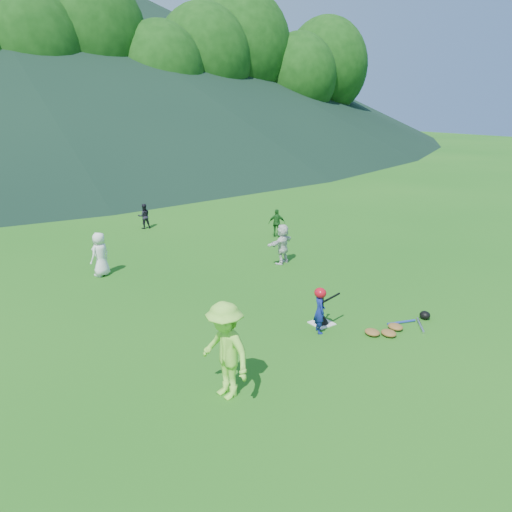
{
  "coord_description": "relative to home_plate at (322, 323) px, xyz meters",
  "views": [
    {
      "loc": [
        -6.83,
        -7.3,
        4.64
      ],
      "look_at": [
        0.0,
        2.5,
        0.9
      ],
      "focal_mm": 35.0,
      "sensor_mm": 36.0,
      "label": 1
    }
  ],
  "objects": [
    {
      "name": "home_plate",
      "position": [
        0.0,
        0.0,
        0.0
      ],
      "size": [
        0.45,
        0.45,
        0.02
      ],
      "primitive_type": "cube",
      "color": "silver",
      "rests_on": "ground"
    },
    {
      "name": "fielder_c",
      "position": [
        3.56,
        6.32,
        0.49
      ],
      "size": [
        0.61,
        0.55,
        1.0
      ],
      "primitive_type": "imported",
      "rotation": [
        0.0,
        0.0,
        2.49
      ],
      "color": "#1A581C",
      "rests_on": "ground"
    },
    {
      "name": "fielder_d",
      "position": [
        1.88,
        3.83,
        0.59
      ],
      "size": [
        1.16,
        0.67,
        1.19
      ],
      "primitive_type": "imported",
      "rotation": [
        0.0,
        0.0,
        3.45
      ],
      "color": "silver",
      "rests_on": "ground"
    },
    {
      "name": "ground",
      "position": [
        0.0,
        0.0,
        -0.01
      ],
      "size": [
        120.0,
        120.0,
        0.0
      ],
      "primitive_type": "plane",
      "color": "#1A5C15",
      "rests_on": "ground"
    },
    {
      "name": "batting_tee",
      "position": [
        0.0,
        0.0,
        0.12
      ],
      "size": [
        0.3,
        0.3,
        0.68
      ],
      "color": "black",
      "rests_on": "home_plate"
    },
    {
      "name": "equipment_pile",
      "position": [
        1.08,
        -1.12,
        0.06
      ],
      "size": [
        1.8,
        0.77,
        0.19
      ],
      "color": "olive",
      "rests_on": "ground"
    },
    {
      "name": "tree_line",
      "position": [
        0.2,
        33.83,
        8.2
      ],
      "size": [
        70.04,
        11.4,
        14.82
      ],
      "color": "#382314",
      "rests_on": "ground"
    },
    {
      "name": "batter_gear",
      "position": [
        -0.3,
        -0.27,
        0.85
      ],
      "size": [
        0.73,
        0.26,
        0.32
      ],
      "color": "#AE0B1A",
      "rests_on": "ground"
    },
    {
      "name": "fielder_b",
      "position": [
        0.2,
        10.16,
        0.46
      ],
      "size": [
        0.51,
        0.43,
        0.94
      ],
      "primitive_type": "imported",
      "rotation": [
        0.0,
        0.0,
        2.97
      ],
      "color": "black",
      "rests_on": "ground"
    },
    {
      "name": "adult_coach",
      "position": [
        -3.15,
        -1.16,
        0.81
      ],
      "size": [
        0.73,
        1.13,
        1.64
      ],
      "primitive_type": "imported",
      "rotation": [
        0.0,
        0.0,
        -1.45
      ],
      "color": "#8EE342",
      "rests_on": "ground"
    },
    {
      "name": "batter_child",
      "position": [
        -0.33,
        -0.27,
        0.47
      ],
      "size": [
        0.35,
        0.41,
        0.96
      ],
      "primitive_type": "imported",
      "rotation": [
        0.0,
        0.0,
        1.16
      ],
      "color": "navy",
      "rests_on": "ground"
    },
    {
      "name": "baseball",
      "position": [
        0.0,
        0.0,
        0.73
      ],
      "size": [
        0.08,
        0.08,
        0.08
      ],
      "primitive_type": "sphere",
      "color": "white",
      "rests_on": "batting_tee"
    },
    {
      "name": "outfield_fence",
      "position": [
        0.0,
        28.0,
        0.69
      ],
      "size": [
        70.07,
        0.08,
        1.33
      ],
      "color": "gray",
      "rests_on": "ground"
    },
    {
      "name": "fielder_a",
      "position": [
        -2.89,
        5.82,
        0.6
      ],
      "size": [
        0.71,
        0.61,
        1.23
      ],
      "primitive_type": "imported",
      "rotation": [
        0.0,
        0.0,
        3.58
      ],
      "color": "silver",
      "rests_on": "ground"
    }
  ]
}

